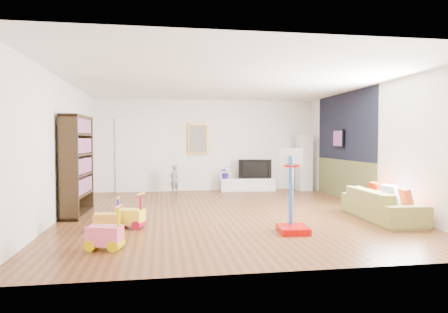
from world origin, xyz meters
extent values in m
cube|color=brown|center=(0.00, 0.00, 0.00)|extent=(6.50, 7.50, 0.00)
cube|color=white|center=(0.00, 0.00, 2.70)|extent=(6.50, 7.50, 0.00)
cube|color=silver|center=(0.00, 3.75, 1.35)|extent=(6.50, 0.00, 2.70)
cube|color=white|center=(0.00, -3.75, 1.35)|extent=(6.50, 0.00, 2.70)
cube|color=white|center=(-3.25, 0.00, 1.35)|extent=(0.00, 7.50, 2.70)
cube|color=silver|center=(3.25, 0.00, 1.35)|extent=(0.00, 7.50, 2.70)
cube|color=black|center=(3.23, 1.40, 1.85)|extent=(0.01, 3.20, 1.70)
cube|color=brown|center=(3.23, 1.40, 0.50)|extent=(0.01, 3.20, 1.00)
cube|color=white|center=(-1.90, 3.71, 1.05)|extent=(1.45, 0.06, 2.10)
cube|color=gold|center=(-0.25, 3.71, 1.55)|extent=(0.62, 0.06, 0.92)
cube|color=#7F3F8C|center=(3.17, 1.60, 1.55)|extent=(0.04, 0.56, 0.46)
cube|color=white|center=(1.20, 3.45, 0.19)|extent=(1.62, 0.51, 0.37)
cube|color=silver|center=(2.87, 3.26, 0.84)|extent=(0.40, 0.40, 1.67)
cube|color=#2F2010|center=(-3.00, 0.21, 0.99)|extent=(0.41, 1.37, 1.99)
imported|color=olive|center=(2.78, -1.15, 0.29)|extent=(0.84, 1.99, 0.57)
cube|color=#A90300|center=(0.77, -1.90, 0.69)|extent=(0.53, 0.62, 1.38)
cube|color=yellow|center=(-1.87, -1.14, 0.30)|extent=(0.52, 0.43, 0.60)
cube|color=#F79E36|center=(-2.22, -1.35, 0.28)|extent=(0.43, 0.28, 0.56)
cube|color=#FD587A|center=(-2.11, -2.48, 0.30)|extent=(0.52, 0.39, 0.61)
imported|color=slate|center=(-0.98, 3.12, 0.41)|extent=(0.35, 0.34, 0.82)
imported|color=black|center=(1.41, 3.46, 0.65)|extent=(0.98, 0.28, 0.56)
imported|color=#281C93|center=(0.53, 3.42, 0.56)|extent=(0.38, 0.35, 0.37)
cube|color=#D14626|center=(2.93, -1.69, 0.45)|extent=(0.21, 0.41, 0.40)
cube|color=silver|center=(2.97, -1.14, 0.45)|extent=(0.14, 0.41, 0.40)
cube|color=#AE1900|center=(3.00, -0.57, 0.45)|extent=(0.15, 0.39, 0.38)
camera|label=1|loc=(-1.35, -8.08, 1.50)|focal=32.00mm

